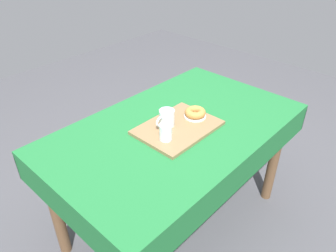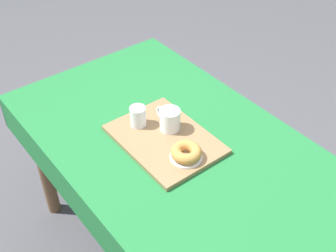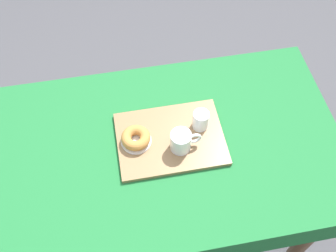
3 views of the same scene
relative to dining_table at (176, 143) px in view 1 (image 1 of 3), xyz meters
name	(u,v)px [view 1 (image 1 of 3)]	position (x,y,z in m)	size (l,w,h in m)	color
ground_plane	(175,220)	(0.00, 0.00, -0.62)	(6.00, 6.00, 0.00)	#47474C
dining_table	(176,143)	(0.00, 0.00, 0.00)	(1.38, 0.83, 0.73)	#1E6B33
serving_tray	(178,128)	(0.02, 0.03, 0.12)	(0.41, 0.30, 0.02)	olive
tea_mug_left	(167,118)	(0.05, -0.02, 0.17)	(0.12, 0.08, 0.09)	white
water_glass_near	(166,133)	(0.14, 0.06, 0.16)	(0.06, 0.06, 0.08)	white
donut_plate_left	(195,116)	(-0.12, 0.03, 0.13)	(0.12, 0.12, 0.01)	white
sugar_donut_left	(195,112)	(-0.12, 0.03, 0.15)	(0.11, 0.11, 0.04)	#BC7F3D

